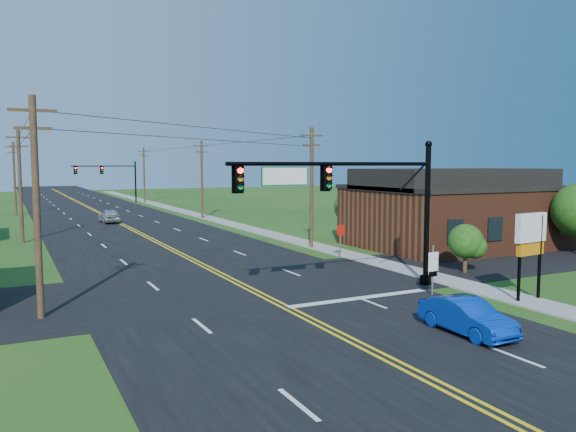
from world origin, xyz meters
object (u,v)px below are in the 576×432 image
signal_mast_main (355,196)px  blue_car (467,317)px  route_sign (433,266)px  stop_sign (341,234)px  signal_mast_far (108,175)px

signal_mast_main → blue_car: (0.08, -7.38, -4.09)m
blue_car → route_sign: 6.22m
signal_mast_main → stop_sign: signal_mast_main is taller
blue_car → route_sign: (3.08, 5.36, 0.77)m
signal_mast_far → route_sign: signal_mast_far is taller
signal_mast_main → signal_mast_far: (0.10, 72.00, -0.20)m
signal_mast_far → route_sign: size_ratio=4.50×
blue_car → route_sign: bearing=61.0°
route_sign → stop_sign: size_ratio=1.05×
blue_car → stop_sign: size_ratio=1.72×
signal_mast_main → blue_car: bearing=-89.4°
stop_sign → blue_car: bearing=-119.4°
signal_mast_main → stop_sign: (4.88, 8.98, -3.08)m
signal_mast_far → stop_sign: bearing=-85.7°
signal_mast_main → stop_sign: size_ratio=4.87×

